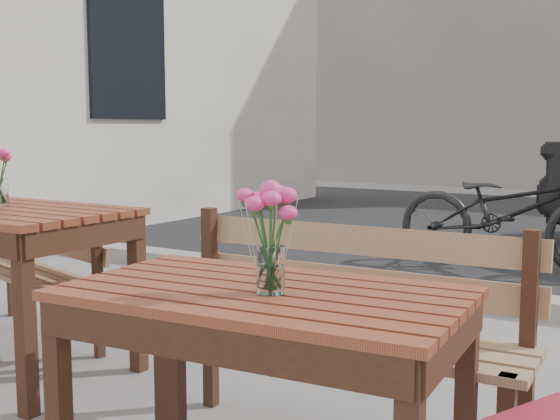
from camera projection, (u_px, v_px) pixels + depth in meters
name	position (u px, v px, depth m)	size (l,w,h in m)	color
main_table	(263.00, 328.00, 2.08)	(1.23, 0.78, 0.72)	#602D19
main_bench	(342.00, 307.00, 2.60)	(1.44, 0.50, 0.88)	#99744F
main_vase	(271.00, 223.00, 1.99)	(0.18, 0.18, 0.32)	white
second_bench	(38.00, 257.00, 3.99)	(1.29, 0.66, 0.77)	#99744F
bicycle	(508.00, 211.00, 5.92)	(0.66, 1.90, 1.00)	black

